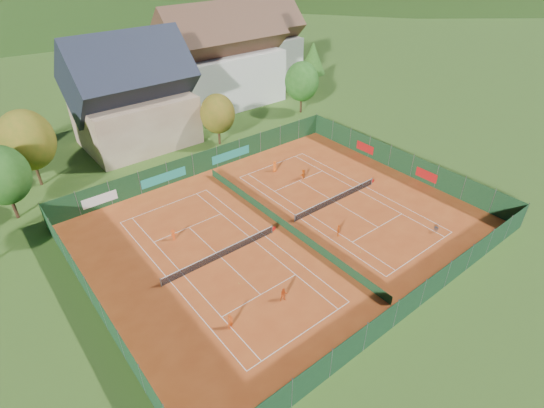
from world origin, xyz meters
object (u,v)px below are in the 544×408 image
(player_right_far_a, at_px, (275,166))
(player_left_mid, at_px, (284,295))
(hotel_block_b, at_px, (258,46))
(player_right_far_b, at_px, (303,174))
(player_left_far, at_px, (173,235))
(player_right_near, at_px, (338,230))
(chalet, at_px, (133,99))
(player_left_near, at_px, (230,322))
(hotel_block_a, at_px, (222,62))
(ball_hopper, at_px, (436,229))

(player_right_far_a, bearing_deg, player_left_mid, 27.70)
(hotel_block_b, xyz_separation_m, player_right_far_a, (-22.88, -33.68, -5.86))
(hotel_block_b, xyz_separation_m, player_right_far_b, (-21.33, -37.54, -5.92))
(hotel_block_b, relative_size, player_left_far, 13.38)
(player_right_far_b, bearing_deg, player_right_near, 41.43)
(player_right_far_b, bearing_deg, chalet, -87.47)
(player_left_near, height_order, player_left_far, player_left_near)
(hotel_block_a, relative_size, player_left_near, 14.11)
(chalet, distance_m, player_left_far, 26.31)
(hotel_block_b, xyz_separation_m, player_left_mid, (-36.84, -52.19, -5.92))
(hotel_block_a, relative_size, ball_hopper, 27.00)
(hotel_block_a, xyz_separation_m, player_right_far_b, (-7.33, -29.54, -6.68))
(hotel_block_b, height_order, player_right_near, hotel_block_b)
(player_left_far, bearing_deg, player_right_far_b, -166.28)
(player_right_near, distance_m, player_right_far_a, 15.45)
(player_right_near, relative_size, player_right_far_a, 0.92)
(hotel_block_b, relative_size, player_left_near, 11.29)
(player_right_near, height_order, player_right_far_a, player_right_far_a)
(chalet, xyz_separation_m, player_right_near, (6.52, -34.71, -5.93))
(hotel_block_a, bearing_deg, player_left_near, -122.72)
(hotel_block_a, height_order, player_left_near, hotel_block_a)
(hotel_block_b, height_order, player_left_near, hotel_block_b)
(hotel_block_b, distance_m, player_right_near, 55.76)
(player_left_near, bearing_deg, hotel_block_b, 40.51)
(player_right_far_a, xyz_separation_m, player_right_far_b, (1.55, -3.86, -0.06))
(chalet, relative_size, ball_hopper, 20.25)
(hotel_block_a, bearing_deg, player_left_far, -130.70)
(player_left_far, relative_size, player_right_far_a, 0.85)
(hotel_block_a, relative_size, player_right_near, 15.52)
(player_left_mid, xyz_separation_m, player_left_far, (-3.45, 13.63, -0.05))
(player_left_mid, height_order, player_right_far_b, player_right_far_b)
(hotel_block_a, bearing_deg, player_right_far_b, -103.93)
(player_right_far_a, distance_m, player_right_far_b, 4.16)
(hotel_block_b, bearing_deg, player_left_near, -129.13)
(hotel_block_a, relative_size, player_left_mid, 15.48)
(player_left_far, bearing_deg, player_right_far_a, -153.71)
(chalet, relative_size, player_left_near, 10.58)
(chalet, height_order, player_left_mid, chalet)
(hotel_block_b, bearing_deg, player_right_near, -118.53)
(chalet, xyz_separation_m, player_left_mid, (-3.84, -38.19, -5.93))
(ball_hopper, bearing_deg, player_right_far_b, 100.85)
(player_left_mid, bearing_deg, player_left_near, -165.43)
(player_right_near, xyz_separation_m, player_right_far_a, (3.60, 15.03, 0.06))
(hotel_block_b, bearing_deg, hotel_block_a, -150.26)
(player_left_far, xyz_separation_m, player_right_far_a, (17.41, 4.88, 0.11))
(player_left_mid, bearing_deg, player_left_far, 122.74)
(hotel_block_b, xyz_separation_m, player_left_near, (-42.16, -51.82, -5.85))
(player_left_far, xyz_separation_m, player_right_near, (13.82, -10.15, 0.05))
(player_left_mid, distance_m, player_right_far_b, 21.34)
(player_left_far, distance_m, player_right_near, 17.14)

